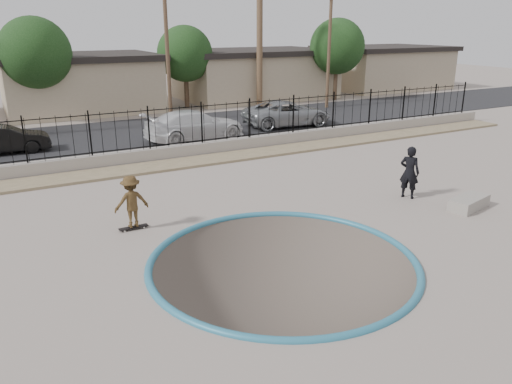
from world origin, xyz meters
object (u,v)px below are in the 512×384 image
at_px(videographer, 409,172).
at_px(concrete_ledge, 469,203).
at_px(skateboard, 134,227).
at_px(car_b, 4,139).
at_px(car_d, 287,113).
at_px(car_c, 195,125).
at_px(skater, 132,205).

height_order(videographer, concrete_ledge, videographer).
bearing_deg(skateboard, car_b, 101.89).
height_order(videographer, car_b, videographer).
bearing_deg(videographer, car_d, -44.11).
height_order(skateboard, car_b, car_b).
bearing_deg(car_c, skater, 146.08).
xyz_separation_m(skater, car_b, (-2.80, 12.00, -0.09)).
relative_size(car_b, car_d, 0.75).
xyz_separation_m(skater, car_d, (12.52, 11.42, -0.00)).
distance_m(skateboard, car_d, 16.96).
distance_m(videographer, car_c, 12.56).
relative_size(concrete_ledge, car_b, 0.40).
distance_m(car_b, car_d, 15.34).
distance_m(skater, car_b, 12.32).
relative_size(skater, car_c, 0.29).
xyz_separation_m(videographer, car_b, (-12.14, 13.76, -0.23)).
xyz_separation_m(skateboard, car_b, (-2.80, 12.00, 0.64)).
bearing_deg(car_b, skateboard, -164.40).
bearing_deg(car_b, car_d, -89.73).
relative_size(videographer, car_d, 0.35).
bearing_deg(concrete_ledge, skater, 160.83).
xyz_separation_m(skater, concrete_ledge, (10.30, -3.58, -0.59)).
bearing_deg(car_b, car_c, -97.63).
distance_m(skater, videographer, 9.50).
xyz_separation_m(skateboard, videographer, (9.33, -1.76, 0.87)).
height_order(skater, videographer, videographer).
relative_size(skater, skateboard, 1.80).
relative_size(skateboard, car_d, 0.16).
bearing_deg(concrete_ledge, car_c, 106.39).
height_order(skater, car_c, car_c).
relative_size(concrete_ledge, car_d, 0.30).
relative_size(skater, concrete_ledge, 0.98).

